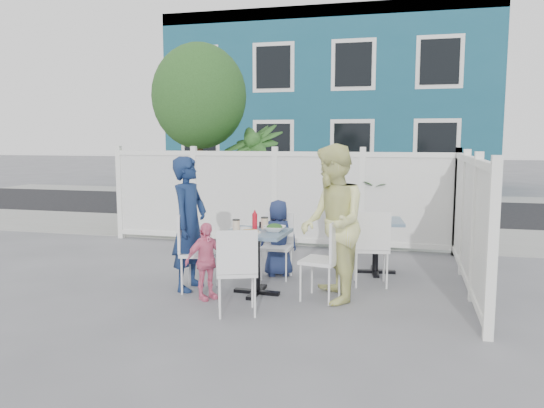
% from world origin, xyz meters
% --- Properties ---
extents(ground, '(80.00, 80.00, 0.00)m').
position_xyz_m(ground, '(0.00, 0.00, 0.00)').
color(ground, slate).
extents(near_sidewalk, '(24.00, 2.60, 0.01)m').
position_xyz_m(near_sidewalk, '(0.00, 3.80, 0.01)').
color(near_sidewalk, gray).
rests_on(near_sidewalk, ground).
extents(street, '(24.00, 5.00, 0.01)m').
position_xyz_m(street, '(0.00, 7.50, 0.00)').
color(street, black).
rests_on(street, ground).
extents(far_sidewalk, '(24.00, 1.60, 0.01)m').
position_xyz_m(far_sidewalk, '(0.00, 10.60, 0.01)').
color(far_sidewalk, gray).
rests_on(far_sidewalk, ground).
extents(building, '(11.00, 6.00, 6.00)m').
position_xyz_m(building, '(-0.50, 14.00, 3.00)').
color(building, navy).
rests_on(building, ground).
extents(fence_back, '(5.86, 0.08, 1.60)m').
position_xyz_m(fence_back, '(0.10, 2.40, 0.78)').
color(fence_back, white).
rests_on(fence_back, ground).
extents(fence_right, '(0.08, 3.66, 1.60)m').
position_xyz_m(fence_right, '(3.00, 0.60, 0.78)').
color(fence_right, white).
rests_on(fence_right, ground).
extents(tree, '(1.80, 1.62, 3.59)m').
position_xyz_m(tree, '(-1.60, 3.30, 2.59)').
color(tree, '#382316').
rests_on(tree, ground).
extents(utility_cabinet, '(0.66, 0.49, 1.18)m').
position_xyz_m(utility_cabinet, '(-2.05, 4.00, 0.59)').
color(utility_cabinet, gold).
rests_on(utility_cabinet, ground).
extents(potted_shrub_a, '(1.54, 1.54, 2.06)m').
position_xyz_m(potted_shrub_a, '(-0.50, 3.10, 1.03)').
color(potted_shrub_a, '#204219').
rests_on(potted_shrub_a, ground).
extents(potted_shrub_b, '(1.61, 1.70, 1.49)m').
position_xyz_m(potted_shrub_b, '(1.64, 3.00, 0.74)').
color(potted_shrub_b, '#204219').
rests_on(potted_shrub_b, ground).
extents(main_table, '(0.74, 0.74, 0.75)m').
position_xyz_m(main_table, '(0.56, -0.34, 0.58)').
color(main_table, slate).
rests_on(main_table, ground).
extents(spare_table, '(0.77, 0.77, 0.73)m').
position_xyz_m(spare_table, '(1.86, 0.99, 0.57)').
color(spare_table, slate).
rests_on(spare_table, ground).
extents(chair_left, '(0.48, 0.49, 0.94)m').
position_xyz_m(chair_left, '(-0.22, -0.40, 0.55)').
color(chair_left, white).
rests_on(chair_left, ground).
extents(chair_right, '(0.48, 0.49, 0.92)m').
position_xyz_m(chair_right, '(1.40, -0.38, 0.53)').
color(chair_right, white).
rests_on(chair_right, ground).
extents(chair_back, '(0.38, 0.37, 0.84)m').
position_xyz_m(chair_back, '(0.62, 0.47, 0.49)').
color(chair_back, white).
rests_on(chair_back, ground).
extents(chair_near, '(0.53, 0.52, 0.92)m').
position_xyz_m(chair_near, '(0.58, -1.13, 0.53)').
color(chair_near, white).
rests_on(chair_near, ground).
extents(chair_spare, '(0.49, 0.47, 0.95)m').
position_xyz_m(chair_spare, '(1.85, 0.30, 0.55)').
color(chair_spare, white).
rests_on(chair_spare, ground).
extents(man, '(0.44, 0.62, 1.61)m').
position_xyz_m(man, '(-0.28, -0.34, 0.80)').
color(man, '#15274F').
rests_on(man, ground).
extents(woman, '(0.90, 1.02, 1.77)m').
position_xyz_m(woman, '(1.45, -0.38, 0.88)').
color(woman, yellow).
rests_on(woman, ground).
extents(boy, '(0.58, 0.49, 1.02)m').
position_xyz_m(boy, '(0.61, 0.53, 0.51)').
color(boy, navy).
rests_on(boy, ground).
extents(toddler, '(0.48, 0.54, 0.88)m').
position_xyz_m(toddler, '(0.06, -0.68, 0.44)').
color(toddler, pink).
rests_on(toddler, ground).
extents(plate_main, '(0.26, 0.26, 0.02)m').
position_xyz_m(plate_main, '(0.52, -0.48, 0.75)').
color(plate_main, white).
rests_on(plate_main, main_table).
extents(plate_side, '(0.20, 0.20, 0.01)m').
position_xyz_m(plate_side, '(0.37, -0.23, 0.75)').
color(plate_side, white).
rests_on(plate_side, main_table).
extents(salad_bowl, '(0.26, 0.26, 0.06)m').
position_xyz_m(salad_bowl, '(0.77, -0.29, 0.78)').
color(salad_bowl, white).
rests_on(salad_bowl, main_table).
extents(coffee_cup_a, '(0.08, 0.08, 0.13)m').
position_xyz_m(coffee_cup_a, '(0.32, -0.37, 0.81)').
color(coffee_cup_a, beige).
rests_on(coffee_cup_a, main_table).
extents(coffee_cup_b, '(0.09, 0.09, 0.13)m').
position_xyz_m(coffee_cup_b, '(0.61, -0.14, 0.81)').
color(coffee_cup_b, beige).
rests_on(coffee_cup_b, main_table).
extents(ketchup_bottle, '(0.06, 0.06, 0.20)m').
position_xyz_m(ketchup_bottle, '(0.52, -0.25, 0.84)').
color(ketchup_bottle, '#B61222').
rests_on(ketchup_bottle, main_table).
extents(salt_shaker, '(0.03, 0.03, 0.07)m').
position_xyz_m(salt_shaker, '(0.48, -0.11, 0.78)').
color(salt_shaker, white).
rests_on(salt_shaker, main_table).
extents(pepper_shaker, '(0.03, 0.03, 0.07)m').
position_xyz_m(pepper_shaker, '(0.54, -0.08, 0.78)').
color(pepper_shaker, black).
rests_on(pepper_shaker, main_table).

